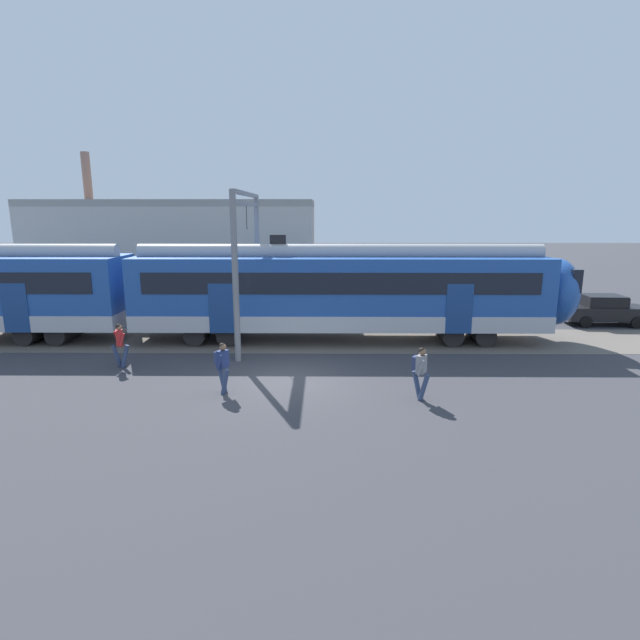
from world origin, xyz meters
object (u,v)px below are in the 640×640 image
(pedestrian_navy, at_px, (222,363))
(parked_car_black, at_px, (604,310))
(pedestrian_grey, at_px, (420,369))
(pedestrian_red, at_px, (120,342))

(pedestrian_navy, xyz_separation_m, parked_car_black, (17.61, 10.16, -0.21))
(pedestrian_navy, distance_m, pedestrian_grey, 6.20)
(pedestrian_red, bearing_deg, pedestrian_navy, -31.70)
(pedestrian_navy, distance_m, parked_car_black, 20.33)
(parked_car_black, bearing_deg, pedestrian_red, -161.24)
(pedestrian_red, height_order, pedestrian_grey, same)
(pedestrian_red, xyz_separation_m, pedestrian_navy, (4.36, -2.69, 0.03))
(pedestrian_grey, relative_size, parked_car_black, 0.41)
(pedestrian_grey, bearing_deg, pedestrian_navy, 175.57)
(pedestrian_grey, xyz_separation_m, parked_car_black, (11.42, 10.64, -0.21))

